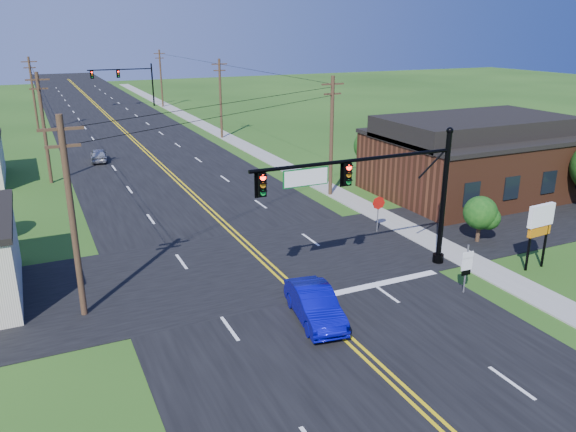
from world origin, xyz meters
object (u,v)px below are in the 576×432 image
signal_mast_main (373,189)px  stop_sign (378,207)px  blue_car (315,305)px  route_sign (467,265)px  signal_mast_far (125,79)px

signal_mast_main → stop_sign: signal_mast_main is taller
signal_mast_main → blue_car: size_ratio=2.48×
route_sign → stop_sign: route_sign is taller
blue_car → signal_mast_far: bearing=95.2°
blue_car → route_sign: 7.91m
signal_mast_main → signal_mast_far: same height
signal_mast_far → stop_sign: bearing=-86.5°
signal_mast_far → stop_sign: size_ratio=4.70×
signal_mast_main → blue_car: bearing=-148.6°
signal_mast_main → route_sign: signal_mast_main is taller
blue_car → stop_sign: (8.84, 8.39, 0.94)m
signal_mast_far → stop_sign: 66.66m
blue_car → stop_sign: size_ratio=1.94×
blue_car → stop_sign: stop_sign is taller
route_sign → stop_sign: (1.00, 9.06, 0.22)m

